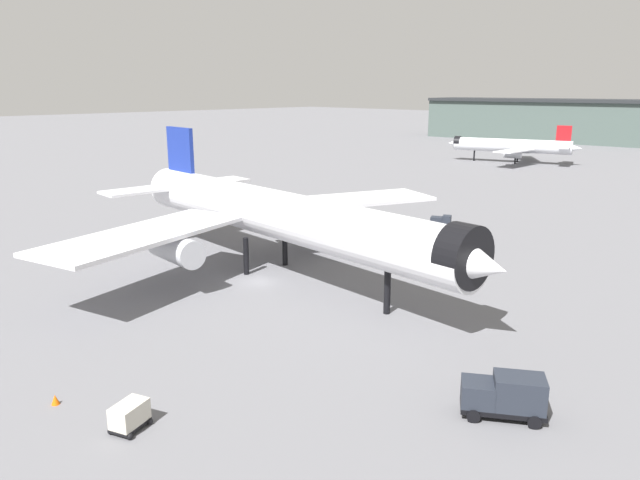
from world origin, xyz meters
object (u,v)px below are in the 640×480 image
at_px(airliner_far_taxiway, 512,146).
at_px(traffic_cone_near_nose, 55,400).
at_px(baggage_tug_wing, 441,221).
at_px(airliner_near_gate, 277,215).
at_px(baggage_cart_trailing, 130,416).
at_px(service_truck_front, 505,395).
at_px(traffic_cone_wingtip, 223,213).

distance_m(airliner_far_taxiway, traffic_cone_near_nose, 157.33).
distance_m(airliner_far_taxiway, baggage_tug_wing, 91.17).
relative_size(airliner_near_gate, baggage_cart_trailing, 21.58).
bearing_deg(airliner_near_gate, airliner_far_taxiway, 108.79).
distance_m(service_truck_front, traffic_cone_near_nose, 30.88).
bearing_deg(traffic_cone_wingtip, service_truck_front, -21.41).
height_order(service_truck_front, baggage_tug_wing, service_truck_front).
bearing_deg(baggage_tug_wing, service_truck_front, -77.93).
bearing_deg(baggage_tug_wing, airliner_far_taxiway, 85.19).
bearing_deg(baggage_cart_trailing, service_truck_front, -62.54).
height_order(airliner_near_gate, traffic_cone_near_nose, airliner_near_gate).
relative_size(baggage_tug_wing, traffic_cone_wingtip, 5.05).
height_order(service_truck_front, baggage_cart_trailing, service_truck_front).
relative_size(airliner_near_gate, traffic_cone_wingtip, 84.58).
relative_size(service_truck_front, traffic_cone_near_nose, 8.14).
bearing_deg(baggage_tug_wing, traffic_cone_wingtip, -174.62).
bearing_deg(service_truck_front, traffic_cone_near_nose, 8.57).
bearing_deg(traffic_cone_near_nose, service_truck_front, 41.69).
relative_size(baggage_cart_trailing, traffic_cone_wingtip, 3.92).
height_order(airliner_near_gate, traffic_cone_wingtip, airliner_near_gate).
distance_m(baggage_tug_wing, baggage_cart_trailing, 66.29).
bearing_deg(airliner_near_gate, traffic_cone_wingtip, 157.50).
xyz_separation_m(service_truck_front, baggage_cart_trailing, (-16.40, -18.40, -0.61)).
xyz_separation_m(airliner_far_taxiway, baggage_tug_wing, (32.40, -85.13, -3.93)).
bearing_deg(traffic_cone_wingtip, traffic_cone_near_nose, -46.90).
bearing_deg(airliner_far_taxiway, baggage_cart_trailing, 91.01).
bearing_deg(airliner_far_taxiway, traffic_cone_near_nose, 88.47).
height_order(traffic_cone_near_nose, traffic_cone_wingtip, traffic_cone_near_nose).
height_order(baggage_tug_wing, baggage_cart_trailing, baggage_tug_wing).
distance_m(airliner_far_taxiway, service_truck_front, 146.78).
height_order(airliner_near_gate, service_truck_front, airliner_near_gate).
bearing_deg(traffic_cone_wingtip, airliner_near_gate, -26.11).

